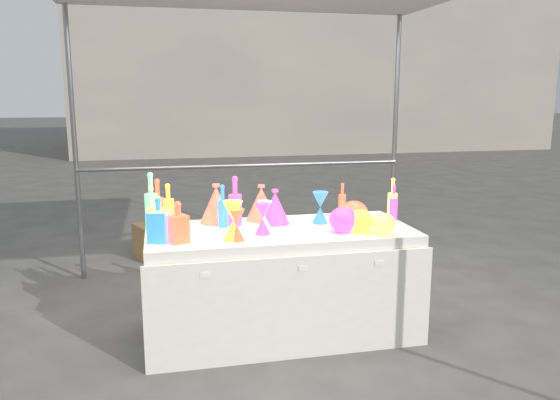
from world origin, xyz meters
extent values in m
plane|color=slate|center=(0.00, 0.00, 0.00)|extent=(80.00, 80.00, 0.00)
cylinder|color=gray|center=(-1.50, 1.50, 1.20)|extent=(0.04, 0.04, 2.40)
cylinder|color=gray|center=(1.50, 1.50, 1.20)|extent=(0.04, 0.04, 2.40)
cylinder|color=gray|center=(0.00, 1.47, 1.00)|extent=(3.00, 0.04, 0.04)
cube|color=white|center=(0.00, 0.00, 0.38)|extent=(1.80, 0.80, 0.75)
cube|color=white|center=(0.00, -0.42, 0.34)|extent=(1.84, 0.02, 0.68)
cube|color=white|center=(-0.55, -0.43, 0.60)|extent=(0.06, 0.00, 0.03)
cube|color=white|center=(0.05, -0.43, 0.60)|extent=(0.06, 0.00, 0.03)
cube|color=white|center=(0.55, -0.43, 0.60)|extent=(0.06, 0.00, 0.03)
cube|color=#BCB09D|center=(4.00, 14.00, 3.00)|extent=(14.00, 6.00, 6.00)
cube|color=#AB844D|center=(-0.80, 2.05, 0.18)|extent=(0.59, 0.52, 0.35)
cube|color=#AB844D|center=(0.02, 2.72, 0.03)|extent=(0.79, 0.57, 0.07)
camera|label=1|loc=(-0.79, -3.53, 1.65)|focal=35.00mm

